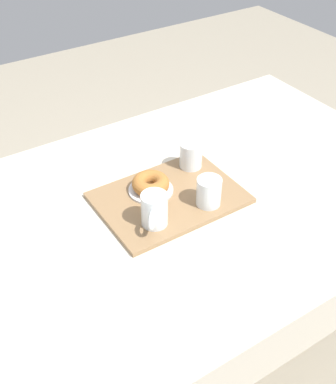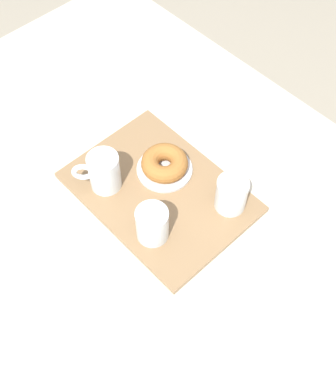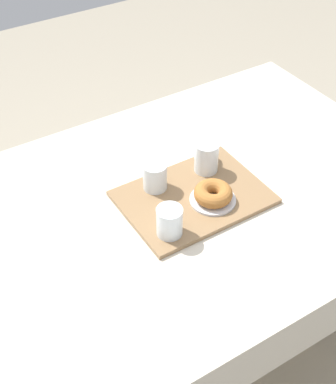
% 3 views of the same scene
% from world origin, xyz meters
% --- Properties ---
extents(ground_plane, '(6.00, 6.00, 0.00)m').
position_xyz_m(ground_plane, '(0.00, 0.00, 0.00)').
color(ground_plane, gray).
extents(dining_table, '(1.55, 0.99, 0.76)m').
position_xyz_m(dining_table, '(0.00, 0.00, 0.68)').
color(dining_table, beige).
rests_on(dining_table, ground).
extents(serving_tray, '(0.41, 0.30, 0.01)m').
position_xyz_m(serving_tray, '(-0.05, 0.02, 0.77)').
color(serving_tray, olive).
rests_on(serving_tray, dining_table).
extents(tea_mug_left, '(0.09, 0.10, 0.10)m').
position_xyz_m(tea_mug_left, '(-0.15, -0.06, 0.82)').
color(tea_mug_left, white).
rests_on(tea_mug_left, serving_tray).
extents(water_glass_near, '(0.07, 0.07, 0.08)m').
position_xyz_m(water_glass_near, '(0.03, -0.07, 0.82)').
color(water_glass_near, white).
rests_on(water_glass_near, serving_tray).
extents(water_glass_far, '(0.07, 0.07, 0.08)m').
position_xyz_m(water_glass_far, '(0.09, 0.11, 0.82)').
color(water_glass_far, white).
rests_on(water_glass_far, serving_tray).
extents(donut_plate_left, '(0.13, 0.13, 0.01)m').
position_xyz_m(donut_plate_left, '(-0.08, 0.07, 0.78)').
color(donut_plate_left, silver).
rests_on(donut_plate_left, serving_tray).
extents(sugar_donut_left, '(0.11, 0.11, 0.04)m').
position_xyz_m(sugar_donut_left, '(-0.08, 0.07, 0.81)').
color(sugar_donut_left, '#A3662D').
rests_on(sugar_donut_left, donut_plate_left).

